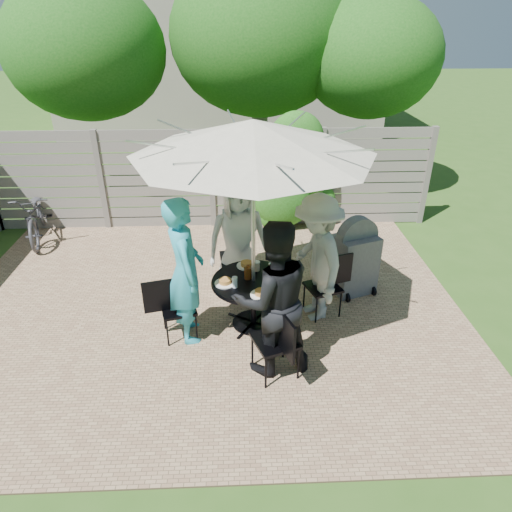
{
  "coord_description": "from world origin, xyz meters",
  "views": [
    {
      "loc": [
        0.47,
        -5.04,
        3.63
      ],
      "look_at": [
        0.68,
        0.02,
        0.91
      ],
      "focal_mm": 32.0,
      "sensor_mm": 36.0,
      "label": 1
    }
  ],
  "objects_px": {
    "person_front": "(273,300)",
    "syrup_jug": "(248,273)",
    "person_left": "(185,271)",
    "umbrella": "(253,138)",
    "chair_front": "(276,354)",
    "person_right": "(317,259)",
    "chair_back": "(237,269)",
    "plate_left": "(225,282)",
    "glass_right": "(271,268)",
    "bbq_grill": "(355,259)",
    "glass_left": "(235,282)",
    "chair_right": "(323,297)",
    "plate_front": "(261,293)",
    "coffee_cup": "(257,266)",
    "person_back": "(238,238)",
    "plate_back": "(247,265)",
    "chair_left": "(179,320)",
    "patio_table": "(253,294)",
    "plate_extra": "(274,289)",
    "glass_front": "(267,285)",
    "plate_right": "(281,274)",
    "bicycle": "(37,215)"
  },
  "relations": [
    {
      "from": "person_back",
      "to": "syrup_jug",
      "type": "relative_size",
      "value": 10.89
    },
    {
      "from": "coffee_cup",
      "to": "bbq_grill",
      "type": "relative_size",
      "value": 0.1
    },
    {
      "from": "chair_front",
      "to": "person_right",
      "type": "height_order",
      "value": "person_right"
    },
    {
      "from": "plate_front",
      "to": "coffee_cup",
      "type": "xyz_separation_m",
      "value": [
        -0.03,
        0.59,
        0.04
      ]
    },
    {
      "from": "umbrella",
      "to": "person_front",
      "type": "height_order",
      "value": "umbrella"
    },
    {
      "from": "plate_back",
      "to": "glass_right",
      "type": "distance_m",
      "value": 0.37
    },
    {
      "from": "person_front",
      "to": "syrup_jug",
      "type": "xyz_separation_m",
      "value": [
        -0.25,
        0.85,
        -0.16
      ]
    },
    {
      "from": "plate_front",
      "to": "glass_front",
      "type": "distance_m",
      "value": 0.15
    },
    {
      "from": "chair_left",
      "to": "bbq_grill",
      "type": "xyz_separation_m",
      "value": [
        2.41,
        0.97,
        0.28
      ]
    },
    {
      "from": "chair_back",
      "to": "plate_left",
      "type": "bearing_deg",
      "value": -13.61
    },
    {
      "from": "patio_table",
      "to": "plate_extra",
      "type": "height_order",
      "value": "plate_extra"
    },
    {
      "from": "glass_right",
      "to": "plate_front",
      "type": "bearing_deg",
      "value": -106.72
    },
    {
      "from": "glass_left",
      "to": "plate_front",
      "type": "bearing_deg",
      "value": -32.04
    },
    {
      "from": "person_right",
      "to": "coffee_cup",
      "type": "height_order",
      "value": "person_right"
    },
    {
      "from": "person_front",
      "to": "plate_right",
      "type": "relative_size",
      "value": 7.05
    },
    {
      "from": "glass_right",
      "to": "bbq_grill",
      "type": "xyz_separation_m",
      "value": [
        1.24,
        0.6,
        -0.22
      ]
    },
    {
      "from": "person_left",
      "to": "bbq_grill",
      "type": "xyz_separation_m",
      "value": [
        2.28,
        0.94,
        -0.4
      ]
    },
    {
      "from": "person_back",
      "to": "person_front",
      "type": "relative_size",
      "value": 0.95
    },
    {
      "from": "chair_right",
      "to": "plate_left",
      "type": "relative_size",
      "value": 3.29
    },
    {
      "from": "chair_back",
      "to": "glass_right",
      "type": "relative_size",
      "value": 7.05
    },
    {
      "from": "umbrella",
      "to": "plate_left",
      "type": "distance_m",
      "value": 1.78
    },
    {
      "from": "plate_right",
      "to": "syrup_jug",
      "type": "relative_size",
      "value": 1.62
    },
    {
      "from": "syrup_jug",
      "to": "person_front",
      "type": "bearing_deg",
      "value": -73.64
    },
    {
      "from": "plate_left",
      "to": "plate_front",
      "type": "xyz_separation_m",
      "value": [
        0.43,
        -0.27,
        0.0
      ]
    },
    {
      "from": "person_back",
      "to": "coffee_cup",
      "type": "height_order",
      "value": "person_back"
    },
    {
      "from": "person_right",
      "to": "glass_right",
      "type": "height_order",
      "value": "person_right"
    },
    {
      "from": "person_right",
      "to": "coffee_cup",
      "type": "bearing_deg",
      "value": -106.77
    },
    {
      "from": "person_left",
      "to": "person_front",
      "type": "xyz_separation_m",
      "value": [
        0.99,
        -0.63,
        -0.01
      ]
    },
    {
      "from": "glass_left",
      "to": "syrup_jug",
      "type": "relative_size",
      "value": 0.88
    },
    {
      "from": "chair_right",
      "to": "glass_left",
      "type": "bearing_deg",
      "value": -1.31
    },
    {
      "from": "chair_left",
      "to": "plate_left",
      "type": "distance_m",
      "value": 0.75
    },
    {
      "from": "glass_right",
      "to": "patio_table",
      "type": "bearing_deg",
      "value": -145.54
    },
    {
      "from": "person_back",
      "to": "person_left",
      "type": "distance_m",
      "value": 1.18
    },
    {
      "from": "chair_front",
      "to": "person_right",
      "type": "bearing_deg",
      "value": -47.81
    },
    {
      "from": "plate_left",
      "to": "glass_front",
      "type": "distance_m",
      "value": 0.53
    },
    {
      "from": "glass_right",
      "to": "chair_front",
      "type": "bearing_deg",
      "value": -91.07
    },
    {
      "from": "umbrella",
      "to": "chair_front",
      "type": "distance_m",
      "value": 2.37
    },
    {
      "from": "person_left",
      "to": "plate_right",
      "type": "xyz_separation_m",
      "value": [
        1.16,
        0.26,
        -0.22
      ]
    },
    {
      "from": "chair_left",
      "to": "plate_right",
      "type": "height_order",
      "value": "chair_left"
    },
    {
      "from": "chair_left",
      "to": "bicycle",
      "type": "xyz_separation_m",
      "value": [
        -2.8,
        2.98,
        0.19
      ]
    },
    {
      "from": "glass_front",
      "to": "bbq_grill",
      "type": "height_order",
      "value": "bbq_grill"
    },
    {
      "from": "person_right",
      "to": "plate_front",
      "type": "bearing_deg",
      "value": -66.55
    },
    {
      "from": "chair_front",
      "to": "person_right",
      "type": "relative_size",
      "value": 0.54
    },
    {
      "from": "plate_front",
      "to": "glass_front",
      "type": "bearing_deg",
      "value": 56.21
    },
    {
      "from": "chair_front",
      "to": "glass_front",
      "type": "xyz_separation_m",
      "value": [
        -0.05,
        0.71,
        0.47
      ]
    },
    {
      "from": "person_right",
      "to": "plate_left",
      "type": "height_order",
      "value": "person_right"
    },
    {
      "from": "plate_left",
      "to": "syrup_jug",
      "type": "xyz_separation_m",
      "value": [
        0.28,
        0.11,
        0.06
      ]
    },
    {
      "from": "plate_front",
      "to": "glass_left",
      "type": "xyz_separation_m",
      "value": [
        -0.31,
        0.19,
        0.05
      ]
    },
    {
      "from": "person_front",
      "to": "syrup_jug",
      "type": "relative_size",
      "value": 11.46
    },
    {
      "from": "glass_right",
      "to": "plate_back",
      "type": "bearing_deg",
      "value": 147.96
    }
  ]
}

